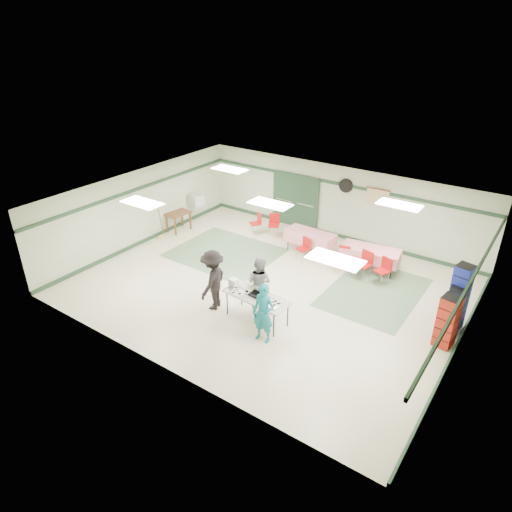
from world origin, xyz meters
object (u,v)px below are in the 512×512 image
Objects in this scene: chair_loose_a at (274,222)px; chair_loose_b at (257,221)px; volunteer_grey at (259,283)px; crate_stack_blue_b at (454,311)px; crate_stack_blue_a at (459,297)px; office_printer at (196,200)px; volunteer_teal at (263,313)px; chair_a at (365,262)px; chair_b at (343,256)px; dining_table_a at (370,254)px; volunteer_dark at (213,280)px; chair_d at (305,246)px; chair_c at (384,268)px; broom at (160,219)px; dining_table_b at (310,237)px; printer_table at (178,215)px; serving_table at (257,298)px; crate_stack_red at (447,322)px.

chair_loose_a is 0.66m from chair_loose_b.
volunteer_grey reaches higher than crate_stack_blue_b.
office_printer is (-10.30, 1.46, 0.03)m from crate_stack_blue_a.
volunteer_teal reaches higher than office_printer.
chair_loose_a is at bearing 178.68° from chair_a.
volunteer_grey is 1.88× the size of chair_b.
dining_table_a is (1.68, 3.87, -0.22)m from volunteer_grey.
crate_stack_blue_b is at bearing 101.62° from volunteer_dark.
crate_stack_blue_a is at bearing 103.99° from volunteer_dark.
chair_d is (0.63, 4.03, -0.41)m from volunteer_dark.
chair_c is 1.09× the size of chair_d.
broom is at bearing -81.22° from office_printer.
volunteer_grey is at bearing -88.80° from chair_loose_a.
dining_table_b is 2.44m from chair_loose_b.
volunteer_grey is 1.62× the size of printer_table.
chair_a is 1.04× the size of chair_c.
chair_loose_a is (-2.64, 4.91, -0.20)m from serving_table.
chair_b is 3.48m from chair_loose_a.
printer_table is (-3.24, -1.74, 0.13)m from chair_loose_a.
crate_stack_red reaches higher than dining_table_a.
office_printer is 0.36× the size of broom.
chair_b is at bearing 150.98° from crate_stack_red.
chair_b is at bearing -44.27° from chair_loose_a.
chair_b is (0.69, 3.87, -0.20)m from serving_table.
dining_table_b is (-2.20, 0.00, -0.00)m from dining_table_a.
crate_stack_blue_a is (7.69, -1.96, 0.43)m from chair_loose_b.
chair_b is at bearing 8.23° from office_printer.
volunteer_teal is 4.68m from chair_d.
crate_stack_red is at bearing -2.15° from chair_d.
chair_d is at bearing 7.31° from office_printer.
chair_b is 0.99× the size of chair_c.
office_printer is at bearing 95.34° from printer_table.
volunteer_teal is at bearing -86.29° from chair_loose_a.
volunteer_grey is 1.78× the size of chair_a.
dining_table_b is 5.06m from office_printer.
printer_table is (-7.31, -0.70, 0.10)m from chair_a.
chair_d is 5.18m from office_printer.
broom is (-5.96, 2.33, 0.02)m from serving_table.
dining_table_b is 2.03× the size of chair_c.
volunteer_teal is at bearing 64.76° from volunteer_dark.
volunteer_grey is at bearing 112.70° from volunteer_dark.
chair_d is (-1.41, -0.01, -0.04)m from chair_b.
volunteer_teal is 0.87× the size of crate_stack_blue_a.
crate_stack_red is at bearing -25.29° from dining_table_b.
serving_table is 6.39m from broom.
volunteer_dark is 2.08× the size of chair_loose_a.
serving_table is 4.52m from dining_table_b.
dining_table_a is 7.62m from broom.
crate_stack_blue_b is at bearing 1.34° from printer_table.
chair_b is at bearing -147.22° from dining_table_a.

